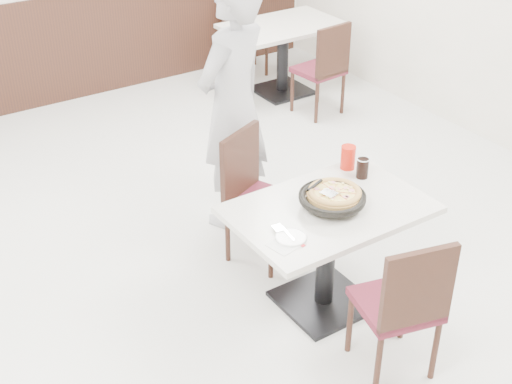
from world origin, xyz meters
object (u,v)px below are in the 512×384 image
main_table (326,257)px  red_cup (348,157)px  pizza_pan (332,201)px  diner_person (233,105)px  bg_chair_right_near (319,68)px  chair_near (396,301)px  bg_chair_right_far (246,32)px  chair_far (263,200)px  cola_glass (362,168)px  pizza (335,195)px  side_plate (291,238)px  bg_table_right (283,59)px

main_table → red_cup: red_cup is taller
main_table → pizza_pan: (0.01, -0.01, 0.42)m
diner_person → bg_chair_right_near: (1.73, 1.20, -0.47)m
main_table → pizza_pan: size_ratio=3.73×
chair_near → pizza_pan: bearing=101.4°
chair_near → bg_chair_right_far: (1.82, 4.39, 0.00)m
chair_far → cola_glass: bearing=108.7°
pizza → red_cup: bearing=40.4°
pizza_pan → red_cup: red_cup is taller
chair_far → pizza: bearing=74.6°
chair_far → side_plate: 0.93m
chair_near → cola_glass: bearing=76.9°
bg_chair_right_far → bg_chair_right_near: bearing=102.0°
bg_chair_right_near → chair_far: bearing=-142.0°
chair_far → diner_person: diner_person is taller
chair_far → bg_chair_right_near: size_ratio=1.00×
main_table → cola_glass: bearing=22.6°
chair_near → chair_far: bearing=105.1°
diner_person → bg_chair_right_near: 2.16m
chair_far → pizza_pan: size_ratio=2.96×
chair_far → diner_person: 0.74m
red_cup → diner_person: diner_person is taller
chair_far → bg_table_right: bearing=-151.3°
pizza_pan → chair_near: bearing=-92.8°
chair_far → bg_table_right: (1.85, 2.39, -0.10)m
chair_far → bg_table_right: size_ratio=0.79×
pizza_pan → pizza: (0.04, 0.03, 0.02)m
main_table → bg_chair_right_near: bg_chair_right_near is taller
chair_far → pizza: chair_far is taller
chair_far → bg_chair_right_far: (1.84, 3.08, 0.00)m
chair_far → red_cup: bearing=118.8°
side_plate → bg_chair_right_near: (2.20, 2.57, -0.28)m
red_cup → pizza: bearing=-139.6°
bg_table_right → bg_chair_right_far: 0.70m
chair_near → chair_far: (-0.02, 1.31, 0.00)m
bg_chair_right_near → diner_person: bearing=-151.0°
bg_chair_right_near → bg_chair_right_far: (-0.01, 1.32, 0.00)m
pizza_pan → cola_glass: 0.43m
pizza_pan → bg_chair_right_near: 3.04m
chair_far → diner_person: (0.11, 0.56, 0.47)m
bg_chair_right_far → side_plate: bearing=72.3°
red_cup → bg_chair_right_near: 2.55m
main_table → bg_chair_right_far: size_ratio=1.26×
pizza → diner_person: size_ratio=0.18×
main_table → chair_far: (-0.04, 0.66, 0.10)m
pizza_pan → bg_chair_right_far: bg_chair_right_far is taller
side_plate → bg_table_right: bearing=55.4°
main_table → red_cup: (0.40, 0.32, 0.45)m
pizza → red_cup: red_cup is taller
pizza_pan → red_cup: size_ratio=2.01×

